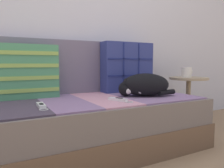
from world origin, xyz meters
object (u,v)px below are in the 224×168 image
at_px(sleeping_cat, 144,85).
at_px(end_table, 188,93).
at_px(game_remote_near, 41,106).
at_px(throw_pillow_striped, 29,71).
at_px(game_remote_far, 119,100).
at_px(throw_pillow_quilted, 127,67).
at_px(couch, 82,125).
at_px(coffee_mug, 187,72).

distance_m(sleeping_cat, end_table, 0.72).
bearing_deg(game_remote_near, throw_pillow_striped, 91.26).
bearing_deg(throw_pillow_striped, sleeping_cat, -22.59).
distance_m(game_remote_near, game_remote_far, 0.49).
relative_size(throw_pillow_quilted, game_remote_far, 2.51).
xyz_separation_m(couch, coffee_mug, (1.11, 0.08, 0.35)).
bearing_deg(sleeping_cat, throw_pillow_striped, 157.41).
bearing_deg(throw_pillow_striped, end_table, -5.13).
relative_size(game_remote_near, coffee_mug, 1.81).
bearing_deg(coffee_mug, game_remote_near, -169.53).
height_order(game_remote_far, end_table, end_table).
bearing_deg(coffee_mug, throw_pillow_striped, 175.11).
bearing_deg(coffee_mug, throw_pillow_quilted, 168.52).
bearing_deg(couch, sleeping_cat, -13.99).
relative_size(throw_pillow_striped, coffee_mug, 3.86).
distance_m(throw_pillow_quilted, sleeping_cat, 0.35).
distance_m(throw_pillow_quilted, end_table, 0.69).
bearing_deg(game_remote_far, game_remote_near, 176.45).
height_order(couch, game_remote_near, game_remote_near).
height_order(throw_pillow_quilted, throw_pillow_striped, throw_pillow_quilted).
bearing_deg(game_remote_far, end_table, 16.61).
height_order(couch, coffee_mug, coffee_mug).
bearing_deg(throw_pillow_striped, couch, -33.35).
xyz_separation_m(throw_pillow_quilted, coffee_mug, (0.60, -0.12, -0.05)).
distance_m(couch, throw_pillow_striped, 0.53).
height_order(throw_pillow_striped, game_remote_near, throw_pillow_striped).
relative_size(couch, game_remote_far, 9.32).
relative_size(game_remote_far, coffee_mug, 1.82).
bearing_deg(couch, game_remote_near, -149.54).
xyz_separation_m(sleeping_cat, end_table, (0.68, 0.19, -0.12)).
relative_size(throw_pillow_striped, sleeping_cat, 0.96).
bearing_deg(game_remote_near, sleeping_cat, 4.96).
bearing_deg(game_remote_near, end_table, 10.01).
bearing_deg(coffee_mug, game_remote_far, -162.56).
distance_m(sleeping_cat, game_remote_near, 0.76).
xyz_separation_m(throw_pillow_quilted, throw_pillow_striped, (-0.82, -0.00, -0.03)).
xyz_separation_m(couch, game_remote_near, (-0.30, -0.18, 0.20)).
xyz_separation_m(game_remote_far, coffee_mug, (0.93, 0.29, 0.15)).
bearing_deg(sleeping_cat, end_table, 15.42).
distance_m(couch, throw_pillow_quilted, 0.68).
xyz_separation_m(throw_pillow_striped, game_remote_far, (0.50, -0.41, -0.18)).
xyz_separation_m(end_table, coffee_mug, (-0.02, 0.01, 0.20)).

